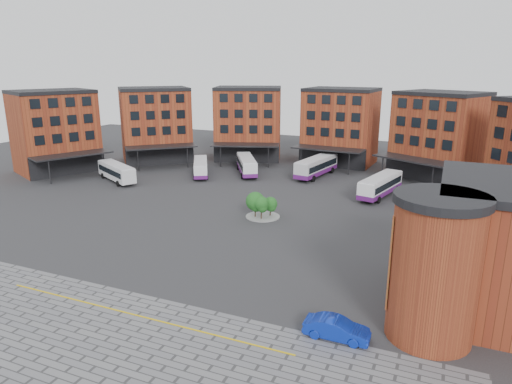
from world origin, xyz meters
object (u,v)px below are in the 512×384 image
at_px(bus_d, 316,166).
at_px(bus_f, 457,197).
at_px(bus_b, 201,167).
at_px(bus_e, 380,185).
at_px(bus_a, 116,171).
at_px(tree_island, 260,204).
at_px(bus_c, 247,165).
at_px(blue_car, 337,329).

bearing_deg(bus_d, bus_f, -15.67).
xyz_separation_m(bus_b, bus_e, (31.08, -1.13, 0.19)).
bearing_deg(bus_a, bus_e, -50.42).
xyz_separation_m(bus_d, bus_f, (22.61, -11.06, 0.03)).
bearing_deg(bus_b, tree_island, -72.47).
xyz_separation_m(bus_a, bus_c, (17.82, 13.41, -0.10)).
relative_size(tree_island, bus_f, 0.39).
bearing_deg(bus_e, bus_d, 158.79).
height_order(bus_b, bus_e, bus_e).
bearing_deg(bus_b, bus_e, -31.66).
relative_size(bus_d, blue_car, 2.57).
distance_m(bus_a, bus_b, 14.20).
height_order(bus_b, bus_d, bus_d).
xyz_separation_m(tree_island, bus_a, (-29.38, 8.06, -0.06)).
bearing_deg(bus_d, tree_island, -80.53).
distance_m(tree_island, bus_d, 24.57).
height_order(tree_island, bus_d, tree_island).
bearing_deg(blue_car, bus_c, 30.72).
distance_m(tree_island, bus_c, 24.39).
xyz_separation_m(bus_a, bus_f, (52.39, 5.44, 0.07)).
xyz_separation_m(bus_a, bus_d, (29.78, 16.50, 0.04)).
relative_size(tree_island, bus_b, 0.45).
distance_m(bus_d, blue_car, 49.31).
bearing_deg(bus_c, blue_car, -89.55).
distance_m(bus_b, bus_e, 31.10).
bearing_deg(bus_a, bus_f, -55.31).
bearing_deg(bus_d, bus_a, -140.60).
height_order(bus_b, bus_c, bus_c).
distance_m(tree_island, blue_car, 27.13).
height_order(bus_c, bus_f, bus_f).
relative_size(bus_a, blue_car, 2.20).
xyz_separation_m(bus_c, bus_e, (24.11, -5.40, 0.03)).
height_order(tree_island, bus_a, tree_island).
xyz_separation_m(bus_b, bus_d, (18.92, 7.36, 0.30)).
distance_m(bus_b, bus_c, 8.17).
xyz_separation_m(bus_c, blue_car, (26.74, -43.93, -0.88)).
height_order(bus_e, blue_car, bus_e).
bearing_deg(blue_car, bus_b, 39.75).
xyz_separation_m(bus_e, bus_f, (10.45, -2.57, 0.14)).
distance_m(bus_b, bus_d, 20.30).
relative_size(bus_c, bus_f, 0.94).
height_order(tree_island, bus_f, tree_island).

